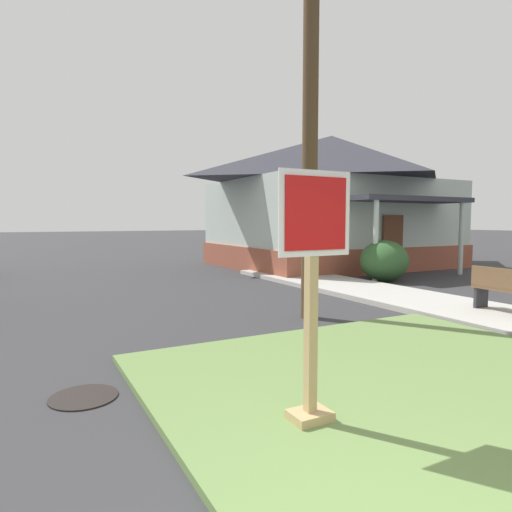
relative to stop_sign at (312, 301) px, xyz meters
name	(u,v)px	position (x,y,z in m)	size (l,w,h in m)	color
grass_corner_patch	(444,397)	(1.58, -0.13, -1.12)	(5.60, 5.85, 0.08)	#668447
sidewalk_strip	(430,303)	(5.59, 3.47, -1.10)	(2.20, 14.40, 0.12)	#B2AFA8
stop_sign	(312,301)	(0.00, 0.00, 0.00)	(0.73, 0.28, 2.20)	tan
manhole_cover	(84,397)	(-1.71, 1.70, -1.15)	(0.70, 0.70, 0.02)	black
street_bench	(511,289)	(5.78, 1.81, -0.57)	(0.46, 1.49, 0.85)	brown
utility_pole	(311,60)	(2.57, 3.75, 3.64)	(1.56, 0.29, 9.21)	#4C3823
corner_house	(331,199)	(9.16, 11.65, 1.59)	(9.08, 8.58, 5.34)	brown
shrub_near_porch	(384,261)	(7.54, 6.87, -0.53)	(1.46, 1.46, 1.26)	#315A2D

